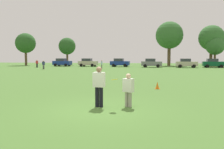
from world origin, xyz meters
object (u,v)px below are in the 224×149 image
object	(u,v)px
parked_car_mid_left	(88,62)
parked_car_mid_right	(151,63)
frisbee	(115,79)
parked_car_near_right	(186,63)
parked_car_center	(120,63)
parked_car_far_right	(213,63)
parked_car_near_left	(62,62)
bystander_field_marshal	(44,64)
player_defender	(128,88)
bystander_far_jogger	(37,63)
bystander_sideline_watcher	(102,64)
player_thrower	(99,84)
traffic_cone	(157,85)

from	to	relation	value
parked_car_mid_left	parked_car_mid_right	size ratio (longest dim) A/B	1.00
frisbee	parked_car_near_right	bearing A→B (deg)	78.07
parked_car_center	parked_car_far_right	size ratio (longest dim) A/B	1.00
parked_car_near_left	parked_car_center	world-z (taller)	same
parked_car_mid_right	parked_car_center	bearing A→B (deg)	164.32
parked_car_far_right	bystander_field_marshal	xyz separation A→B (m)	(-30.88, -11.77, -0.06)
bystander_field_marshal	frisbee	bearing A→B (deg)	-58.36
frisbee	parked_car_center	bearing A→B (deg)	97.88
player_defender	bystander_far_jogger	world-z (taller)	bystander_far_jogger
parked_car_mid_left	parked_car_center	world-z (taller)	same
bystander_far_jogger	bystander_sideline_watcher	bearing A→B (deg)	-13.89
parked_car_near_left	parked_car_near_right	size ratio (longest dim) A/B	1.00
player_defender	parked_car_far_right	size ratio (longest dim) A/B	0.33
parked_car_center	bystander_field_marshal	xyz separation A→B (m)	(-11.65, -12.80, -0.06)
frisbee	parked_car_far_right	xyz separation A→B (m)	(13.57, 39.85, -0.29)
parked_car_mid_right	bystander_far_jogger	xyz separation A→B (m)	(-23.05, -4.86, -0.03)
parked_car_mid_left	bystander_sideline_watcher	world-z (taller)	parked_car_mid_left
parked_car_center	parked_car_near_right	world-z (taller)	same
player_defender	parked_car_center	world-z (taller)	parked_car_center
parked_car_near_left	bystander_sideline_watcher	size ratio (longest dim) A/B	2.73
player_thrower	parked_car_mid_left	size ratio (longest dim) A/B	0.40
frisbee	traffic_cone	xyz separation A→B (m)	(1.85, 6.33, -0.98)
parked_car_near_left	parked_car_mid_left	bearing A→B (deg)	-3.20
player_thrower	frisbee	distance (m)	0.78
parked_car_near_right	bystander_far_jogger	bearing A→B (deg)	-171.01
parked_car_near_right	bystander_field_marshal	xyz separation A→B (m)	(-25.51, -10.73, -0.06)
traffic_cone	parked_car_mid_left	size ratio (longest dim) A/B	0.11
player_thrower	traffic_cone	distance (m)	6.65
frisbee	parked_car_near_left	world-z (taller)	parked_car_near_left
player_defender	bystander_far_jogger	bearing A→B (deg)	123.56
frisbee	bystander_sideline_watcher	bearing A→B (deg)	103.65
frisbee	parked_car_near_right	size ratio (longest dim) A/B	0.06
traffic_cone	bystander_field_marshal	distance (m)	28.99
frisbee	bystander_field_marshal	distance (m)	32.99
frisbee	parked_car_far_right	size ratio (longest dim) A/B	0.06
traffic_cone	bystander_far_jogger	world-z (taller)	bystander_far_jogger
parked_car_near_left	bystander_sideline_watcher	xyz separation A→B (m)	(11.80, -10.49, -0.04)
frisbee	bystander_far_jogger	bearing A→B (deg)	122.58
parked_car_center	parked_car_far_right	xyz separation A→B (m)	(19.23, -1.03, 0.00)
parked_car_mid_right	parked_car_near_right	world-z (taller)	same
player_defender	traffic_cone	size ratio (longest dim) A/B	2.98
parked_car_mid_left	parked_car_mid_right	xyz separation A→B (m)	(14.19, -1.72, 0.00)
parked_car_near_left	parked_car_mid_left	size ratio (longest dim) A/B	1.00
traffic_cone	parked_car_far_right	distance (m)	35.52
player_defender	parked_car_far_right	bearing A→B (deg)	71.66
bystander_field_marshal	parked_car_far_right	bearing A→B (deg)	20.86
parked_car_mid_left	parked_car_far_right	distance (m)	26.50
bystander_sideline_watcher	parked_car_near_left	bearing A→B (deg)	138.36
parked_car_near_right	bystander_field_marshal	bearing A→B (deg)	-157.19
parked_car_far_right	bystander_field_marshal	distance (m)	33.04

